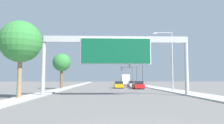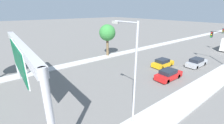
{
  "view_description": "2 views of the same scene",
  "coord_description": "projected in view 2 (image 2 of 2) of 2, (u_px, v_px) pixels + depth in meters",
  "views": [
    {
      "loc": [
        -1.39,
        -6.85,
        1.93
      ],
      "look_at": [
        0.0,
        29.34,
        4.73
      ],
      "focal_mm": 35.0,
      "sensor_mm": 36.0,
      "label": 1
    },
    {
      "loc": [
        15.93,
        16.52,
        9.56
      ],
      "look_at": [
        0.77,
        28.18,
        2.84
      ],
      "focal_mm": 24.0,
      "sensor_mm": 36.0,
      "label": 2
    }
  ],
  "objects": [
    {
      "name": "car_mid_right",
      "position": [
        168.0,
        75.0,
        21.56
      ],
      "size": [
        1.82,
        4.43,
        1.49
      ],
      "color": "red",
      "rests_on": "ground"
    },
    {
      "name": "median_strip_left",
      "position": [
        173.0,
        42.0,
        46.8
      ],
      "size": [
        2.0,
        120.0,
        0.15
      ],
      "color": "#BCBCBC",
      "rests_on": "ground"
    },
    {
      "name": "sign_gantry",
      "position": [
        20.0,
        56.0,
        14.06
      ],
      "size": [
        16.83,
        0.73,
        6.8
      ],
      "color": "#B2B2B7",
      "rests_on": "ground"
    },
    {
      "name": "car_mid_left",
      "position": [
        163.0,
        63.0,
        26.3
      ],
      "size": [
        1.84,
        4.2,
        1.42
      ],
      "color": "gold",
      "rests_on": "ground"
    },
    {
      "name": "palm_tree_background",
      "position": [
        107.0,
        33.0,
        30.94
      ],
      "size": [
        3.39,
        3.39,
        6.75
      ],
      "color": "brown",
      "rests_on": "ground"
    },
    {
      "name": "street_lamp_right",
      "position": [
        132.0,
        68.0,
        11.73
      ],
      "size": [
        2.89,
        0.28,
        8.83
      ],
      "color": "#B2B2B7",
      "rests_on": "ground"
    },
    {
      "name": "car_near_left",
      "position": [
        197.0,
        62.0,
        26.57
      ],
      "size": [
        1.74,
        4.8,
        1.46
      ],
      "color": "#A5A8AD",
      "rests_on": "ground"
    },
    {
      "name": "traffic_light_near_intersection",
      "position": [
        224.0,
        43.0,
        26.34
      ],
      "size": [
        3.69,
        0.32,
        6.08
      ],
      "color": "#4C4C4F",
      "rests_on": "ground"
    }
  ]
}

